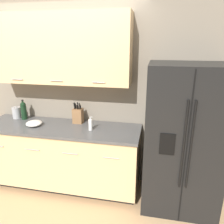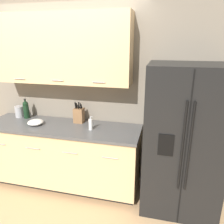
# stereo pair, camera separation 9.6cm
# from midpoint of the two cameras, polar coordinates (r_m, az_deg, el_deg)

# --- Properties ---
(ground_plane) EXTENTS (14.00, 14.00, 0.00)m
(ground_plane) POSITION_cam_midpoint_polar(r_m,az_deg,el_deg) (3.08, -19.85, -24.09)
(ground_plane) COLOR tan
(wall_back) EXTENTS (10.00, 0.39, 2.60)m
(wall_back) POSITION_cam_midpoint_polar(r_m,az_deg,el_deg) (3.20, -12.42, 7.90)
(wall_back) COLOR gray
(wall_back) RESTS_ON ground_plane
(counter_unit) EXTENTS (2.16, 0.64, 0.92)m
(counter_unit) POSITION_cam_midpoint_polar(r_m,az_deg,el_deg) (3.24, -11.72, -10.94)
(counter_unit) COLOR black
(counter_unit) RESTS_ON ground_plane
(refrigerator) EXTENTS (0.89, 0.73, 1.79)m
(refrigerator) POSITION_cam_midpoint_polar(r_m,az_deg,el_deg) (2.75, 18.95, -7.05)
(refrigerator) COLOR black
(refrigerator) RESTS_ON ground_plane
(knife_block) EXTENTS (0.13, 0.11, 0.30)m
(knife_block) POSITION_cam_midpoint_polar(r_m,az_deg,el_deg) (3.09, -7.77, -0.80)
(knife_block) COLOR olive
(knife_block) RESTS_ON counter_unit
(wine_bottle) EXTENTS (0.08, 0.08, 0.29)m
(wine_bottle) POSITION_cam_midpoint_polar(r_m,az_deg,el_deg) (3.45, -20.81, 0.68)
(wine_bottle) COLOR black
(wine_bottle) RESTS_ON counter_unit
(soap_dispenser) EXTENTS (0.05, 0.05, 0.18)m
(soap_dispenser) POSITION_cam_midpoint_polar(r_m,az_deg,el_deg) (2.83, -4.66, -3.22)
(soap_dispenser) COLOR white
(soap_dispenser) RESTS_ON counter_unit
(steel_canister) EXTENTS (0.13, 0.13, 0.18)m
(steel_canister) POSITION_cam_midpoint_polar(r_m,az_deg,el_deg) (3.56, -22.35, 0.11)
(steel_canister) COLOR #A3A3A5
(steel_canister) RESTS_ON counter_unit
(mixing_bowl) EXTENTS (0.21, 0.21, 0.07)m
(mixing_bowl) POSITION_cam_midpoint_polar(r_m,az_deg,el_deg) (3.16, -18.54, -2.57)
(mixing_bowl) COLOR white
(mixing_bowl) RESTS_ON counter_unit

